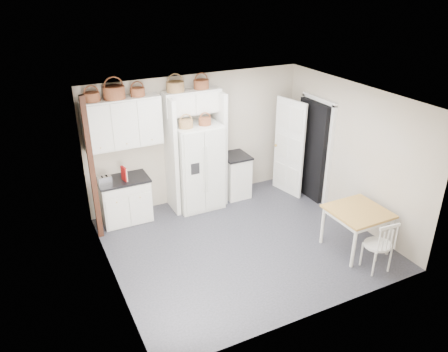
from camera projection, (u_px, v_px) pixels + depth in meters
floor at (243, 243)px, 7.72m from camera, size 4.50×4.50×0.00m
ceiling at (246, 99)px, 6.62m from camera, size 4.50×4.50×0.00m
wall_back at (197, 139)px, 8.79m from camera, size 4.50×0.00×4.50m
wall_left at (107, 206)px, 6.27m from camera, size 0.00×4.00×4.00m
wall_right at (351, 154)px, 8.07m from camera, size 0.00×4.00×4.00m
refrigerator at (197, 166)px, 8.62m from camera, size 0.90×0.72×1.73m
base_cab_left at (125, 201)px, 8.27m from camera, size 0.90×0.57×0.83m
base_cab_right at (235, 176)px, 9.21m from camera, size 0.50×0.60×0.88m
dining_table at (356, 229)px, 7.42m from camera, size 0.91×0.91×0.75m
windsor_chair at (378, 245)px, 6.87m from camera, size 0.48×0.44×0.91m
counter_left at (123, 180)px, 8.09m from camera, size 0.94×0.61×0.04m
counter_right at (235, 156)px, 9.01m from camera, size 0.54×0.64×0.04m
toaster at (105, 180)px, 7.83m from camera, size 0.24×0.14×0.16m
cookbook_red at (124, 174)px, 7.96m from camera, size 0.08×0.18×0.27m
cookbook_cream at (125, 174)px, 7.97m from camera, size 0.04×0.17×0.26m
basket_upper_a at (92, 97)px, 7.39m from camera, size 0.27×0.27×0.15m
basket_upper_b at (114, 93)px, 7.53m from camera, size 0.38×0.38×0.22m
basket_upper_c at (138, 92)px, 7.71m from camera, size 0.26×0.26×0.15m
basket_bridge_a at (175, 87)px, 7.98m from camera, size 0.33×0.33×0.19m
basket_bridge_b at (201, 84)px, 8.20m from camera, size 0.29×0.29×0.17m
basket_fridge_a at (186, 124)px, 8.05m from camera, size 0.27×0.27×0.14m
basket_fridge_b at (205, 121)px, 8.20m from camera, size 0.24×0.24×0.13m
upper_cabinet at (122, 123)px, 7.80m from camera, size 1.40×0.34×0.90m
bridge_cabinet at (192, 102)px, 8.25m from camera, size 1.12×0.34×0.45m
fridge_panel_left at (171, 156)px, 8.35m from camera, size 0.08×0.60×2.30m
fridge_panel_right at (219, 148)px, 8.76m from camera, size 0.08×0.60×2.30m
trim_post at (92, 171)px, 7.38m from camera, size 0.09×0.09×2.60m
doorway_void at (313, 150)px, 8.96m from camera, size 0.18×0.85×2.05m
door_slab at (289, 148)px, 9.09m from camera, size 0.21×0.79×2.05m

